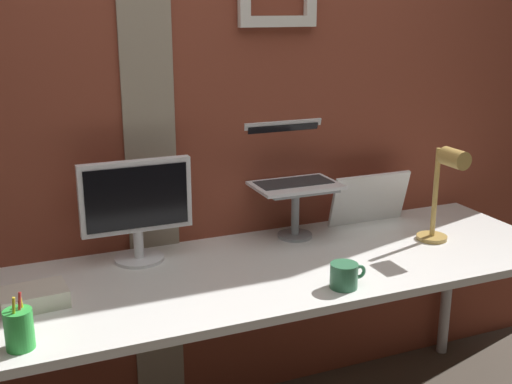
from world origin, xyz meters
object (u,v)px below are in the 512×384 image
at_px(coffee_mug, 344,275).
at_px(laptop, 288,166).
at_px(whiteboard_panel, 369,199).
at_px(monitor, 136,203).
at_px(pen_cup, 19,329).
at_px(desk_lamp, 445,185).

bearing_deg(coffee_mug, laptop, 83.76).
bearing_deg(whiteboard_panel, monitor, -178.28).
distance_m(whiteboard_panel, pen_cup, 1.52).
relative_size(laptop, pen_cup, 2.09).
xyz_separation_m(laptop, coffee_mug, (-0.06, -0.57, -0.23)).
height_order(monitor, whiteboard_panel, monitor).
height_order(whiteboard_panel, pen_cup, whiteboard_panel).
bearing_deg(pen_cup, desk_lamp, 7.48).
bearing_deg(whiteboard_panel, coffee_mug, -129.06).
distance_m(desk_lamp, coffee_mug, 0.62).
distance_m(desk_lamp, pen_cup, 1.58).
bearing_deg(desk_lamp, whiteboard_panel, 111.60).
xyz_separation_m(laptop, pen_cup, (-1.07, -0.57, -0.22)).
bearing_deg(coffee_mug, desk_lamp, 20.34).
bearing_deg(pen_cup, whiteboard_panel, 20.10).
bearing_deg(coffee_mug, monitor, 139.07).
relative_size(monitor, desk_lamp, 1.04).
xyz_separation_m(desk_lamp, coffee_mug, (-0.55, -0.20, -0.20)).
bearing_deg(monitor, desk_lamp, -14.48).
bearing_deg(laptop, desk_lamp, -36.86).
distance_m(monitor, desk_lamp, 1.16).
relative_size(monitor, pen_cup, 2.48).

